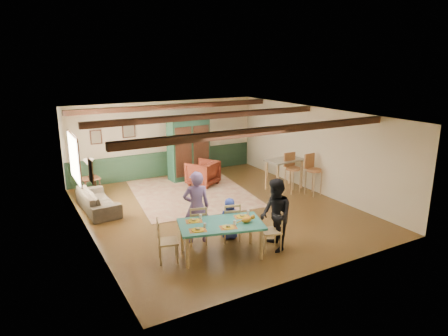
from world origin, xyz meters
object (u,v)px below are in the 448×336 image
person_child (230,219)px  counter_table (284,174)px  person_man (196,207)px  cat (247,219)px  armchair (203,173)px  bar_stool_right (314,175)px  dining_chair_end_left (168,241)px  end_table (91,188)px  table_lamp (89,168)px  dining_table (221,239)px  dining_chair_end_right (271,230)px  dining_chair_far_right (231,221)px  sofa (98,200)px  person_woman (276,215)px  armoire (189,148)px  dining_chair_far_left (197,224)px  bar_stool_left (293,173)px

person_child → counter_table: 4.18m
person_man → cat: size_ratio=4.79×
armchair → bar_stool_right: 3.66m
dining_chair_end_left → end_table: dining_chair_end_left is taller
table_lamp → person_man: bearing=-71.1°
dining_table → dining_chair_end_left: 1.14m
dining_chair_end_left → bar_stool_right: size_ratio=0.73×
dining_table → dining_chair_end_left: dining_chair_end_left is taller
dining_chair_end_right → person_man: person_man is taller
person_child → cat: (-0.10, -0.89, 0.33)m
table_lamp → counter_table: table_lamp is taller
dining_chair_end_right → bar_stool_right: (3.37, 2.42, 0.18)m
dining_chair_end_right → person_man: 1.76m
dining_chair_end_left → cat: 1.71m
dining_chair_far_right → end_table: dining_chair_far_right is taller
armchair → sofa: 3.69m
dining_chair_end_right → dining_chair_end_left: bearing=-90.0°
person_woman → sofa: 5.28m
armchair → person_child: bearing=41.9°
dining_chair_end_right → armoire: armoire is taller
dining_chair_end_right → cat: dining_chair_end_right is taller
armchair → bar_stool_right: (2.56, -2.60, 0.23)m
person_child → person_man: bearing=0.0°
sofa → counter_table: (5.75, -1.00, 0.21)m
dining_chair_far_left → end_table: bearing=-55.9°
table_lamp → cat: bearing=-68.5°
dining_chair_far_left → dining_chair_end_right: 1.68m
person_man → table_lamp: bearing=-55.3°
dining_chair_end_right → cat: size_ratio=2.64×
counter_table → end_table: bearing=158.8°
person_man → table_lamp: 4.63m
person_child → dining_chair_far_right: bearing=90.0°
dining_chair_end_right → bar_stool_right: bar_stool_right is taller
dining_chair_far_right → cat: size_ratio=2.64×
person_woman → dining_chair_far_right: bearing=-130.3°
dining_chair_far_left → bar_stool_right: (4.64, 1.33, 0.18)m
person_child → person_woman: bearing=136.7°
person_woman → end_table: (-2.85, 5.58, -0.50)m
cat → bar_stool_right: 4.61m
bar_stool_right → armoire: bearing=119.2°
dining_chair_far_left → person_child: person_child is taller
dining_table → armchair: 5.08m
dining_chair_end_left → bar_stool_right: 5.83m
person_woman → bar_stool_right: bearing=142.6°
cat → bar_stool_right: bar_stool_right is taller
cat → person_woman: bearing=8.1°
bar_stool_left → person_child: bearing=-150.0°
dining_table → dining_chair_far_left: dining_chair_far_left is taller
bar_stool_right → dining_chair_end_left: bearing=-169.9°
armchair → armoire: bearing=-114.2°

